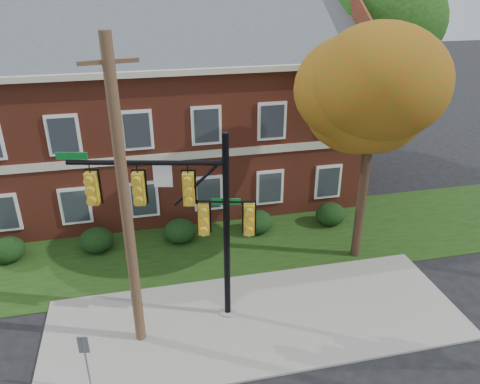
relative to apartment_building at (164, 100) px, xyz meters
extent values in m
plane|color=black|center=(2.00, -11.95, -4.99)|extent=(120.00, 120.00, 0.00)
cube|color=gray|center=(2.00, -10.95, -4.95)|extent=(14.00, 5.00, 0.08)
cube|color=#193811|center=(2.00, -5.95, -4.97)|extent=(30.00, 6.00, 0.04)
cube|color=brown|center=(0.00, 0.05, -1.49)|extent=(18.00, 8.00, 7.00)
cube|color=beige|center=(0.00, 0.05, 2.13)|extent=(18.80, 8.80, 0.24)
cube|color=beige|center=(0.00, -3.98, -1.49)|extent=(18.00, 0.12, 0.35)
ellipsoid|color=black|center=(-7.00, -5.25, -4.46)|extent=(1.40, 1.26, 1.05)
ellipsoid|color=black|center=(-3.50, -5.25, -4.46)|extent=(1.40, 1.26, 1.05)
ellipsoid|color=black|center=(0.00, -5.25, -4.46)|extent=(1.40, 1.26, 1.05)
ellipsoid|color=black|center=(3.50, -5.25, -4.46)|extent=(1.40, 1.26, 1.05)
ellipsoid|color=black|center=(7.00, -5.25, -4.46)|extent=(1.40, 1.26, 1.05)
cylinder|color=black|center=(7.00, -7.95, -2.11)|extent=(0.36, 0.36, 5.76)
ellipsoid|color=#B1410F|center=(7.00, -7.95, 1.49)|extent=(4.25, 4.25, 3.60)
ellipsoid|color=#B1410F|center=(7.62, -8.33, 2.09)|extent=(3.50, 3.50, 3.00)
cylinder|color=black|center=(11.00, 1.05, -1.47)|extent=(0.36, 0.36, 7.04)
ellipsoid|color=#113A0F|center=(11.00, 1.05, 2.93)|extent=(5.95, 5.95, 5.04)
ellipsoid|color=#113A0F|center=(11.88, 0.52, 3.53)|extent=(4.90, 4.90, 4.20)
cylinder|color=black|center=(1.00, 8.05, -1.15)|extent=(0.36, 0.36, 7.68)
ellipsoid|color=#CA4811|center=(1.00, 8.05, 3.65)|extent=(6.46, 6.46, 5.47)
cylinder|color=gray|center=(1.09, -10.45, -4.91)|extent=(0.53, 0.53, 0.15)
cylinder|color=black|center=(1.09, -10.45, -1.68)|extent=(0.25, 0.25, 6.60)
cylinder|color=black|center=(-1.21, -9.91, 0.67)|extent=(4.63, 1.23, 0.15)
cylinder|color=black|center=(1.09, -10.45, -0.60)|extent=(1.67, 0.46, 0.08)
cube|color=gold|center=(-2.86, -9.52, -0.17)|extent=(0.47, 0.37, 1.09)
cube|color=gold|center=(-1.48, -9.85, -0.17)|extent=(0.47, 0.37, 1.09)
cube|color=gold|center=(-0.01, -10.19, -0.17)|extent=(0.47, 0.37, 1.09)
cube|color=silver|center=(-0.75, -10.02, 0.25)|extent=(0.56, 0.17, 0.71)
cube|color=#0D6625|center=(-3.32, -9.41, 0.88)|extent=(0.93, 0.25, 0.23)
cube|color=gold|center=(0.40, -10.29, -1.21)|extent=(0.47, 0.37, 1.09)
cube|color=gold|center=(1.78, -10.62, -1.21)|extent=(0.47, 0.37, 1.09)
cube|color=#0D6625|center=(1.09, -10.45, -0.60)|extent=(0.88, 0.24, 0.22)
cylinder|color=brown|center=(-1.88, -11.01, -0.22)|extent=(0.36, 0.36, 9.54)
cube|color=brown|center=(-1.88, -11.01, 3.81)|extent=(1.48, 0.34, 0.11)
cylinder|color=slate|center=(-3.32, -12.78, -4.00)|extent=(0.06, 0.06, 1.98)
cube|color=slate|center=(-3.32, -12.78, -3.28)|extent=(0.29, 0.09, 0.56)
camera|label=1|loc=(-1.29, -23.01, 5.85)|focal=35.00mm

